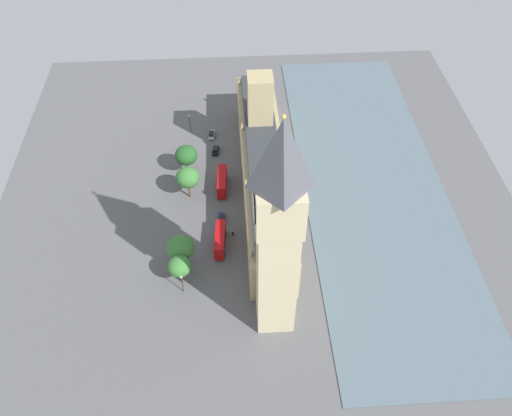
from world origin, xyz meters
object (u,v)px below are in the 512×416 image
plane_tree_far_end (188,177)px  pedestrian_opposite_hall (233,233)px  plane_tree_leading (180,266)px  clock_tower (278,233)px  car_blue_by_river_gate (221,218)px  car_black_under_trees (216,150)px  street_lamp_slot_10 (190,120)px  car_silver_kerbside (212,134)px  street_lamp_slot_11 (182,281)px  double_decker_bus_midblock (222,181)px  plane_tree_trailing (186,155)px  double_decker_bus_near_tower (220,240)px  plane_tree_corner (180,248)px  parliament_building (263,165)px

plane_tree_far_end → pedestrian_opposite_hall: bearing=127.5°
pedestrian_opposite_hall → plane_tree_leading: 20.36m
clock_tower → car_blue_by_river_gate: size_ratio=13.90×
car_black_under_trees → street_lamp_slot_10: bearing=-47.1°
car_silver_kerbside → street_lamp_slot_11: size_ratio=0.76×
clock_tower → double_decker_bus_midblock: 53.70m
car_blue_by_river_gate → double_decker_bus_midblock: bearing=91.4°
street_lamp_slot_11 → car_blue_by_river_gate: bearing=-113.1°
plane_tree_trailing → street_lamp_slot_10: bearing=-90.9°
car_black_under_trees → plane_tree_leading: (8.96, 49.19, 5.31)m
pedestrian_opposite_hall → plane_tree_leading: size_ratio=0.19×
clock_tower → street_lamp_slot_11: (21.72, -8.69, -26.16)m
plane_tree_far_end → street_lamp_slot_11: size_ratio=1.71×
pedestrian_opposite_hall → street_lamp_slot_11: 21.89m
pedestrian_opposite_hall → street_lamp_slot_11: street_lamp_slot_11 is taller
car_blue_by_river_gate → double_decker_bus_near_tower: double_decker_bus_near_tower is taller
car_blue_by_river_gate → clock_tower: bearing=-66.0°
double_decker_bus_midblock → plane_tree_far_end: (9.40, 2.90, 4.91)m
clock_tower → plane_tree_trailing: 60.83m
pedestrian_opposite_hall → plane_tree_corner: (13.24, 8.88, 5.65)m
car_blue_by_river_gate → plane_tree_corner: (10.23, 14.57, 5.51)m
parliament_building → car_silver_kerbside: parliament_building is taller
clock_tower → double_decker_bus_near_tower: 37.82m
car_black_under_trees → plane_tree_leading: size_ratio=0.50×
plane_tree_trailing → clock_tower: bearing=112.7°
street_lamp_slot_10 → car_silver_kerbside: bearing=154.0°
pedestrian_opposite_hall → street_lamp_slot_11: (12.83, 17.38, 3.53)m
pedestrian_opposite_hall → plane_tree_trailing: 29.36m
plane_tree_far_end → plane_tree_trailing: size_ratio=1.06×
clock_tower → double_decker_bus_midblock: size_ratio=5.53×
car_silver_kerbside → plane_tree_leading: size_ratio=0.54×
clock_tower → street_lamp_slot_10: size_ratio=9.05×
clock_tower → street_lamp_slot_10: (21.30, -72.05, -25.92)m
car_silver_kerbside → car_blue_by_river_gate: 37.03m
street_lamp_slot_10 → plane_tree_corner: bearing=89.1°
street_lamp_slot_10 → clock_tower: bearing=106.5°
car_blue_by_river_gate → street_lamp_slot_10: 41.53m
double_decker_bus_near_tower → pedestrian_opposite_hall: double_decker_bus_near_tower is taller
clock_tower → plane_tree_leading: size_ratio=6.77×
parliament_building → double_decker_bus_midblock: 13.00m
double_decker_bus_near_tower → street_lamp_slot_11: bearing=-120.0°
double_decker_bus_midblock → plane_tree_trailing: (10.20, -7.28, 4.33)m
parliament_building → double_decker_bus_midblock: (11.90, 0.66, -5.20)m
plane_tree_trailing → plane_tree_corner: bearing=89.2°
pedestrian_opposite_hall → street_lamp_slot_10: 47.77m
car_black_under_trees → double_decker_bus_near_tower: (-0.84, 38.35, 1.75)m
double_decker_bus_midblock → plane_tree_corner: 29.58m
plane_tree_corner → car_black_under_trees: bearing=-101.6°
plane_tree_corner → plane_tree_leading: bearing=89.6°
double_decker_bus_near_tower → street_lamp_slot_10: bearing=104.4°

